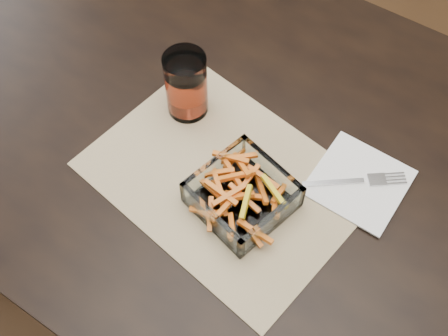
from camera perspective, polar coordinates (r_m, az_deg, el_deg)
The scene contains 6 objects.
dining_table at distance 1.08m, azimuth 4.04°, elevation -0.90°, with size 1.60×0.90×0.75m.
placemat at distance 0.97m, azimuth 0.04°, elevation -1.04°, with size 0.45×0.33×0.00m, color tan.
glass_bowl at distance 0.93m, azimuth 1.86°, elevation -2.88°, with size 0.18×0.18×0.06m.
tumbler at distance 1.01m, azimuth -3.85°, elevation 8.27°, with size 0.08×0.08×0.13m.
napkin at distance 0.99m, azimuth 13.55°, elevation -1.37°, with size 0.15×0.15×0.00m, color white.
fork at distance 0.99m, azimuth 13.45°, elevation -1.27°, with size 0.15×0.12×0.00m.
Camera 1 is at (0.24, -0.50, 1.59)m, focal length 45.00 mm.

